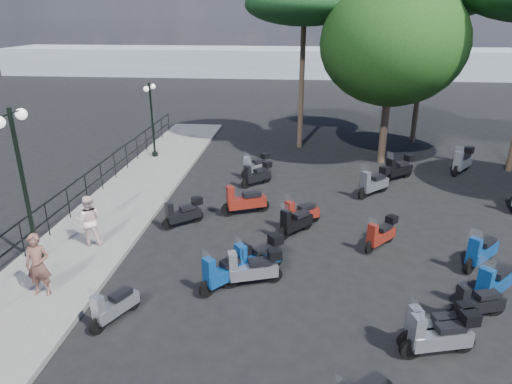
# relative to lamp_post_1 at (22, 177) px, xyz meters

# --- Properties ---
(ground) EXTENTS (120.00, 120.00, 0.00)m
(ground) POSITION_rel_lamp_post_1_xyz_m (7.38, -0.69, -2.64)
(ground) COLOR black
(ground) RESTS_ON ground
(sidewalk) EXTENTS (3.00, 30.00, 0.15)m
(sidewalk) POSITION_rel_lamp_post_1_xyz_m (0.88, 2.31, -2.56)
(sidewalk) COLOR #63615E
(sidewalk) RESTS_ON ground
(railing) EXTENTS (0.04, 26.04, 1.10)m
(railing) POSITION_rel_lamp_post_1_xyz_m (-0.42, 2.11, -1.74)
(railing) COLOR black
(railing) RESTS_ON sidewalk
(lamp_post_1) EXTENTS (0.35, 1.29, 4.36)m
(lamp_post_1) POSITION_rel_lamp_post_1_xyz_m (0.00, 0.00, 0.00)
(lamp_post_1) COLOR black
(lamp_post_1) RESTS_ON sidewalk
(lamp_post_2) EXTENTS (0.30, 1.05, 3.57)m
(lamp_post_2) POSITION_rel_lamp_post_1_xyz_m (0.26, 10.23, -0.45)
(lamp_post_2) COLOR black
(lamp_post_2) RESTS_ON sidewalk
(woman) EXTENTS (0.65, 0.47, 1.65)m
(woman) POSITION_rel_lamp_post_1_xyz_m (1.11, -1.68, -1.66)
(woman) COLOR brown
(woman) RESTS_ON sidewalk
(pedestrian_far) EXTENTS (0.88, 0.75, 1.58)m
(pedestrian_far) POSITION_rel_lamp_post_1_xyz_m (1.18, 1.01, -1.70)
(pedestrian_far) COLOR beige
(pedestrian_far) RESTS_ON sidewalk
(scooter_2) EXTENTS (0.81, 1.38, 1.19)m
(scooter_2) POSITION_rel_lamp_post_1_xyz_m (3.26, -2.39, -2.23)
(scooter_2) COLOR black
(scooter_2) RESTS_ON ground
(scooter_3) EXTENTS (1.60, 0.76, 1.31)m
(scooter_3) POSITION_rel_lamp_post_1_xyz_m (6.29, -0.54, -2.14)
(scooter_3) COLOR black
(scooter_3) RESTS_ON ground
(scooter_4) EXTENTS (1.24, 1.10, 1.21)m
(scooter_4) POSITION_rel_lamp_post_1_xyz_m (3.57, 2.85, -2.18)
(scooter_4) COLOR black
(scooter_4) RESTS_ON ground
(scooter_5) EXTENTS (1.18, 1.21, 1.23)m
(scooter_5) POSITION_rel_lamp_post_1_xyz_m (5.48, 8.23, -2.18)
(scooter_5) COLOR black
(scooter_5) RESTS_ON ground
(scooter_8) EXTENTS (1.40, 1.25, 1.36)m
(scooter_8) POSITION_rel_lamp_post_1_xyz_m (6.37, 0.02, -2.12)
(scooter_8) COLOR black
(scooter_8) RESTS_ON ground
(scooter_9) EXTENTS (1.24, 1.36, 1.34)m
(scooter_9) POSITION_rel_lamp_post_1_xyz_m (5.61, -0.71, -2.13)
(scooter_9) COLOR black
(scooter_9) RESTS_ON ground
(scooter_10) EXTENTS (1.68, 0.90, 1.42)m
(scooter_10) POSITION_rel_lamp_post_1_xyz_m (5.50, 4.02, -2.15)
(scooter_10) COLOR black
(scooter_10) RESTS_ON ground
(scooter_11) EXTENTS (1.21, 1.19, 1.23)m
(scooter_11) POSITION_rel_lamp_post_1_xyz_m (5.66, 7.00, -2.17)
(scooter_11) COLOR black
(scooter_11) RESTS_ON ground
(scooter_14) EXTENTS (1.65, 0.70, 1.34)m
(scooter_14) POSITION_rel_lamp_post_1_xyz_m (10.45, -2.81, -2.14)
(scooter_14) COLOR black
(scooter_14) RESTS_ON ground
(scooter_15) EXTENTS (1.32, 1.09, 1.28)m
(scooter_15) POSITION_rel_lamp_post_1_xyz_m (7.50, 3.20, -2.19)
(scooter_15) COLOR black
(scooter_15) RESTS_ON ground
(scooter_16) EXTENTS (1.12, 1.27, 1.27)m
(scooter_16) POSITION_rel_lamp_post_1_xyz_m (7.34, 2.53, -2.20)
(scooter_16) COLOR black
(scooter_16) RESTS_ON ground
(scooter_17) EXTENTS (1.37, 1.34, 1.39)m
(scooter_17) POSITION_rel_lamp_post_1_xyz_m (10.37, 6.35, -2.11)
(scooter_17) COLOR black
(scooter_17) RESTS_ON ground
(scooter_20) EXTENTS (1.35, 1.37, 1.44)m
(scooter_20) POSITION_rel_lamp_post_1_xyz_m (12.28, -0.68, -2.14)
(scooter_20) COLOR black
(scooter_20) RESTS_ON ground
(scooter_21) EXTENTS (1.25, 1.29, 1.35)m
(scooter_21) POSITION_rel_lamp_post_1_xyz_m (12.59, 1.05, -2.17)
(scooter_21) COLOR black
(scooter_21) RESTS_ON ground
(scooter_22) EXTENTS (1.10, 1.22, 1.19)m
(scooter_22) POSITION_rel_lamp_post_1_xyz_m (9.97, 1.94, -2.19)
(scooter_22) COLOR black
(scooter_22) RESTS_ON ground
(scooter_23) EXTENTS (1.45, 1.20, 1.37)m
(scooter_23) POSITION_rel_lamp_post_1_xyz_m (11.66, 8.28, -2.12)
(scooter_23) COLOR black
(scooter_23) RESTS_ON ground
(scooter_27) EXTENTS (1.47, 0.71, 1.22)m
(scooter_27) POSITION_rel_lamp_post_1_xyz_m (11.66, -1.44, -2.22)
(scooter_27) COLOR black
(scooter_27) RESTS_ON ground
(scooter_29) EXTENTS (1.23, 1.51, 1.42)m
(scooter_29) POSITION_rel_lamp_post_1_xyz_m (14.69, 9.52, -2.10)
(scooter_29) COLOR black
(scooter_29) RESTS_ON ground
(scooter_30) EXTENTS (1.65, 0.70, 1.34)m
(scooter_30) POSITION_rel_lamp_post_1_xyz_m (10.46, -2.52, -2.14)
(scooter_30) COLOR black
(scooter_30) RESTS_ON ground
(broadleaf_tree) EXTENTS (6.47, 6.47, 8.25)m
(broadleaf_tree) POSITION_rel_lamp_post_1_xyz_m (11.33, 10.84, 2.86)
(broadleaf_tree) COLOR #38281E
(broadleaf_tree) RESTS_ON ground
(pine_0) EXTENTS (5.66, 5.66, 8.33)m
(pine_0) POSITION_rel_lamp_post_1_xyz_m (13.62, 14.69, 4.67)
(pine_0) COLOR #38281E
(pine_0) RESTS_ON ground
(pine_2) EXTENTS (5.89, 5.89, 8.20)m
(pine_2) POSITION_rel_lamp_post_1_xyz_m (7.36, 13.17, 4.50)
(pine_2) COLOR #38281E
(pine_2) RESTS_ON ground
(distant_hills) EXTENTS (70.00, 8.00, 3.00)m
(distant_hills) POSITION_rel_lamp_post_1_xyz_m (7.38, 44.31, -1.14)
(distant_hills) COLOR gray
(distant_hills) RESTS_ON ground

